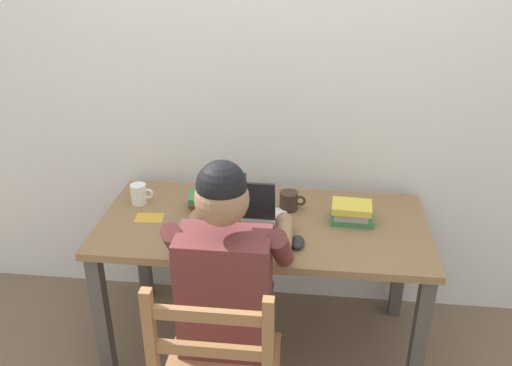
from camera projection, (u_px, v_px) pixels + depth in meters
name	position (u px, v px, depth m)	size (l,w,h in m)	color
ground_plane	(262.00, 341.00, 2.79)	(8.00, 8.00, 0.00)	brown
back_wall	(273.00, 71.00, 2.61)	(6.00, 0.04, 2.60)	silver
desk	(263.00, 239.00, 2.52)	(1.50, 0.71, 0.71)	olive
seated_person	(229.00, 281.00, 2.12)	(0.50, 0.60, 1.24)	brown
laptop	(236.00, 224.00, 2.35)	(0.33, 0.30, 0.23)	#232328
computer_mouse	(298.00, 242.00, 2.29)	(0.06, 0.10, 0.03)	#232328
coffee_mug_white	(139.00, 194.00, 2.61)	(0.11, 0.08, 0.10)	white
coffee_mug_dark	(289.00, 201.00, 2.56)	(0.13, 0.09, 0.09)	#38281E
book_stack_main	(352.00, 213.00, 2.46)	(0.20, 0.15, 0.09)	#38844C
book_stack_side	(209.00, 201.00, 2.57)	(0.20, 0.16, 0.08)	#38844C
paper_pile_near_laptop	(261.00, 214.00, 2.52)	(0.23, 0.14, 0.01)	white
landscape_photo_print	(149.00, 218.00, 2.51)	(0.13, 0.09, 0.00)	gold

